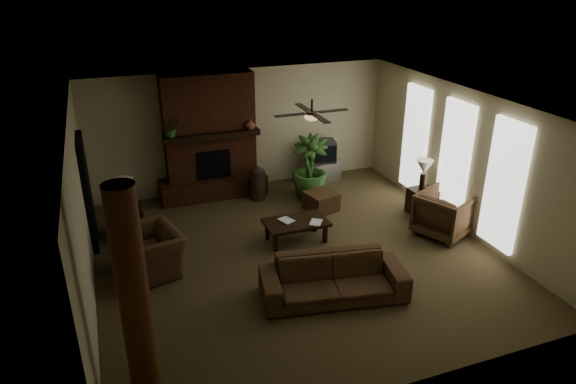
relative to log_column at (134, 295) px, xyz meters
name	(u,v)px	position (x,y,z in m)	size (l,w,h in m)	color
room_shell	(296,185)	(2.95, 2.40, 0.00)	(7.00, 7.00, 7.00)	brown
fireplace	(211,147)	(2.15, 5.62, -0.24)	(2.40, 0.70, 2.80)	#502715
windows	(454,160)	(6.40, 2.60, -0.05)	(0.08, 3.65, 2.35)	white
log_column	(134,295)	(0.00, 0.00, 0.00)	(0.36, 0.36, 2.80)	#592F16
doorway	(88,192)	(-0.49, 4.20, -0.35)	(0.10, 1.00, 2.10)	black
ceiling_fan	(312,115)	(3.35, 2.70, 1.13)	(1.35, 1.35, 0.37)	#2E2014
sofa	(334,272)	(3.04, 0.98, -0.95)	(2.31, 0.67, 0.90)	#4C3520
armchair_left	(147,245)	(0.37, 2.77, -0.89)	(1.18, 0.76, 1.03)	#4C3520
armchair_right	(444,212)	(5.96, 2.14, -0.92)	(0.94, 0.88, 0.97)	#4C3520
coffee_table	(296,224)	(3.15, 2.88, -1.03)	(1.20, 0.70, 0.43)	black
ottoman	(321,201)	(4.16, 4.00, -1.20)	(0.60, 0.60, 0.40)	#4C3520
tv_stand	(322,170)	(4.86, 5.55, -1.15)	(0.85, 0.50, 0.50)	#BABABD
tv	(321,151)	(4.83, 5.54, -0.64)	(0.73, 0.64, 0.52)	#343436
floor_vase	(257,181)	(3.04, 5.01, -0.97)	(0.34, 0.34, 0.77)	#32261C
floor_plant	(309,180)	(4.19, 4.73, -1.00)	(0.81, 1.44, 0.81)	#325C25
side_table_left	(130,222)	(0.18, 4.28, -1.12)	(0.50, 0.50, 0.55)	black
lamp_left	(125,188)	(0.17, 4.25, -0.40)	(0.42, 0.42, 0.65)	#2E2014
side_table_right	(422,202)	(6.10, 3.09, -1.12)	(0.50, 0.50, 0.55)	black
lamp_right	(424,169)	(6.10, 3.13, -0.40)	(0.39, 0.39, 0.65)	#2E2014
mantel_plant	(171,129)	(1.28, 5.39, 0.32)	(0.38, 0.42, 0.33)	#325C25
mantel_vase	(250,124)	(3.01, 5.35, 0.27)	(0.22, 0.23, 0.22)	brown
book_a	(282,216)	(2.87, 2.91, -0.83)	(0.22, 0.03, 0.29)	#999999
book_b	(310,215)	(3.38, 2.74, -0.82)	(0.21, 0.02, 0.29)	#999999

